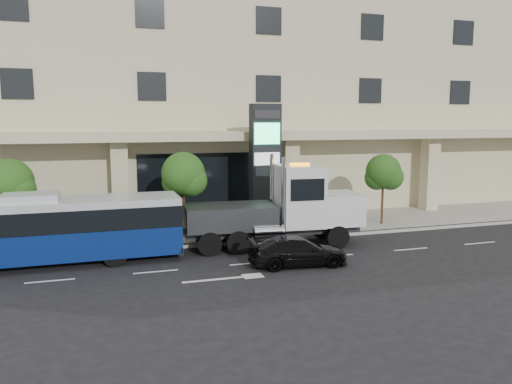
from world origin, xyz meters
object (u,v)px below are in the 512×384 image
(city_bus, at_px, (32,230))
(black_sedan, at_px, (298,251))
(signage_pylon, at_px, (265,166))
(tow_truck, at_px, (282,209))

(city_bus, height_order, black_sedan, city_bus)
(black_sedan, xyz_separation_m, signage_pylon, (0.81, 6.90, 3.00))
(city_bus, height_order, signage_pylon, signage_pylon)
(city_bus, relative_size, signage_pylon, 1.79)
(tow_truck, relative_size, signage_pylon, 1.43)
(city_bus, xyz_separation_m, black_sedan, (10.66, -3.17, -0.96))
(city_bus, xyz_separation_m, tow_truck, (11.15, 0.15, 0.25))
(tow_truck, distance_m, signage_pylon, 4.01)
(city_bus, bearing_deg, signage_pylon, 17.73)
(city_bus, bearing_deg, tow_truck, 0.51)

